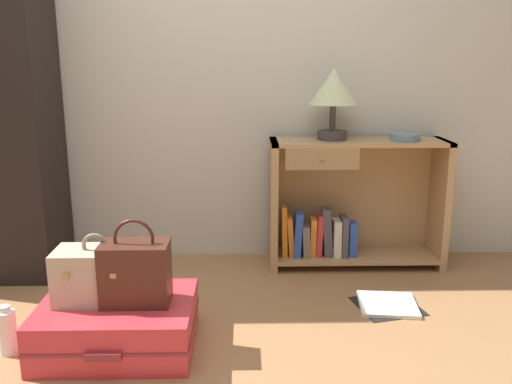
{
  "coord_description": "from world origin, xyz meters",
  "views": [
    {
      "loc": [
        0.25,
        -1.81,
        1.2
      ],
      "look_at": [
        0.31,
        0.85,
        0.55
      ],
      "focal_mm": 38.57,
      "sensor_mm": 36.0,
      "label": 1
    }
  ],
  "objects": [
    {
      "name": "back_wall",
      "position": [
        0.0,
        1.5,
        1.3
      ],
      "size": [
        6.4,
        0.1,
        2.6
      ],
      "primitive_type": "cube",
      "color": "beige",
      "rests_on": "ground_plane"
    },
    {
      "name": "bookshelf",
      "position": [
        0.86,
        1.29,
        0.36
      ],
      "size": [
        1.01,
        0.32,
        0.75
      ],
      "color": "tan",
      "rests_on": "ground_plane"
    },
    {
      "name": "table_lamp",
      "position": [
        0.75,
        1.29,
        1.02
      ],
      "size": [
        0.27,
        0.27,
        0.4
      ],
      "color": "#3D3838",
      "rests_on": "bookshelf"
    },
    {
      "name": "bowl",
      "position": [
        1.16,
        1.25,
        0.77
      ],
      "size": [
        0.17,
        0.17,
        0.04
      ],
      "primitive_type": "cylinder",
      "color": "slate",
      "rests_on": "bookshelf"
    },
    {
      "name": "suitcase_large",
      "position": [
        -0.29,
        0.33,
        0.1
      ],
      "size": [
        0.64,
        0.53,
        0.21
      ],
      "color": "#D1333D",
      "rests_on": "ground_plane"
    },
    {
      "name": "train_case",
      "position": [
        -0.37,
        0.34,
        0.32
      ],
      "size": [
        0.34,
        0.21,
        0.3
      ],
      "color": "#B7A88E",
      "rests_on": "suitcase_large"
    },
    {
      "name": "handbag",
      "position": [
        -0.2,
        0.32,
        0.34
      ],
      "size": [
        0.28,
        0.17,
        0.36
      ],
      "color": "#472319",
      "rests_on": "suitcase_large"
    },
    {
      "name": "bottle",
      "position": [
        -0.74,
        0.29,
        0.1
      ],
      "size": [
        0.08,
        0.08,
        0.21
      ],
      "color": "white",
      "rests_on": "ground_plane"
    },
    {
      "name": "open_book_on_floor",
      "position": [
        0.96,
        0.69,
        0.01
      ],
      "size": [
        0.36,
        0.35,
        0.02
      ],
      "color": "white",
      "rests_on": "ground_plane"
    }
  ]
}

